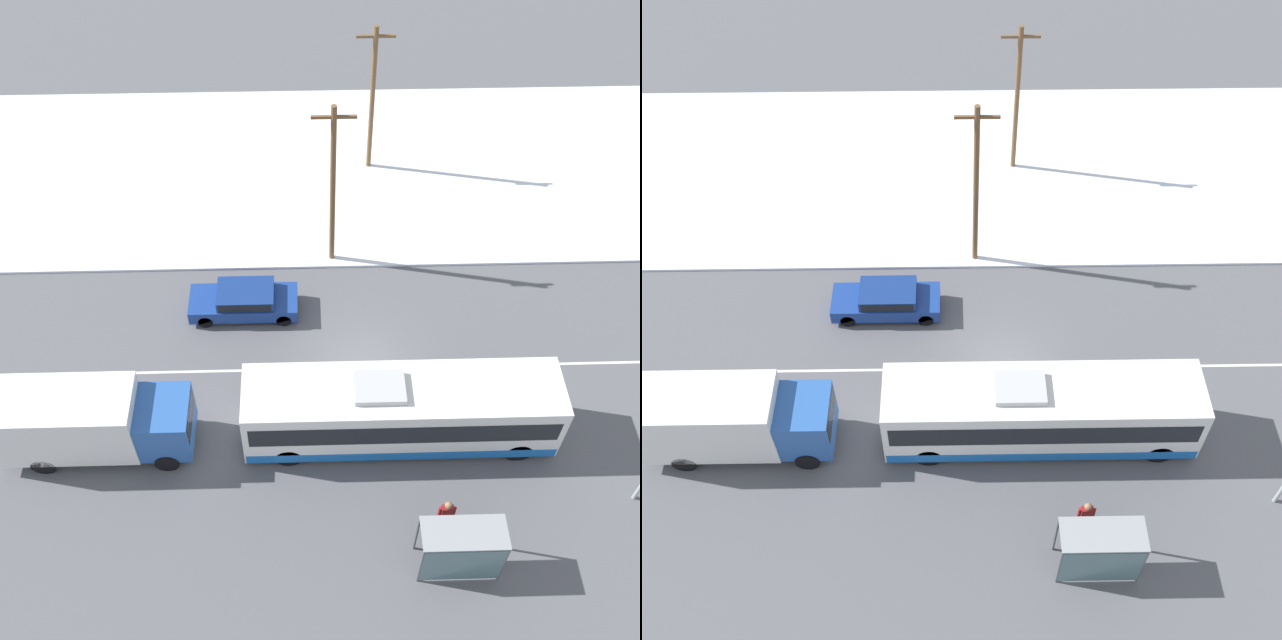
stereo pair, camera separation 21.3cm
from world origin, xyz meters
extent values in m
plane|color=#56565B|center=(0.00, 0.00, 0.00)|extent=(120.00, 120.00, 0.00)
cube|color=silver|center=(0.00, 12.89, 0.06)|extent=(80.00, 14.28, 0.12)
cube|color=silver|center=(0.00, 0.00, 0.00)|extent=(60.00, 0.12, 0.00)
cube|color=white|center=(1.22, -3.16, 1.63)|extent=(11.47, 2.55, 2.70)
cube|color=black|center=(1.22, -3.16, 1.95)|extent=(11.01, 2.57, 1.03)
cube|color=blue|center=(1.22, -3.16, 0.52)|extent=(11.35, 2.57, 0.49)
cube|color=#B2B2B2|center=(0.36, -3.16, 3.10)|extent=(1.80, 1.40, 0.24)
cylinder|color=black|center=(5.56, -4.30, 0.50)|extent=(1.00, 0.28, 1.00)
cylinder|color=black|center=(5.56, -2.03, 0.50)|extent=(1.00, 0.28, 1.00)
cylinder|color=black|center=(-2.91, -4.30, 0.50)|extent=(1.00, 0.28, 1.00)
cylinder|color=black|center=(-2.91, -2.03, 0.50)|extent=(1.00, 0.28, 1.00)
cube|color=silver|center=(-10.81, -3.38, 1.81)|extent=(5.04, 2.30, 2.63)
cube|color=#2856A3|center=(-7.34, -3.38, 1.52)|extent=(1.90, 2.19, 2.05)
cube|color=black|center=(-6.41, -3.38, 1.93)|extent=(0.06, 1.96, 0.90)
cylinder|color=black|center=(-7.34, -4.40, 0.45)|extent=(0.90, 0.26, 0.90)
cylinder|color=black|center=(-7.34, -2.36, 0.45)|extent=(0.90, 0.26, 0.90)
cylinder|color=black|center=(-11.82, -4.40, 0.45)|extent=(0.90, 0.26, 0.90)
cylinder|color=black|center=(-11.82, -2.36, 0.45)|extent=(0.90, 0.26, 0.90)
cube|color=navy|center=(-4.84, 3.22, 0.54)|extent=(4.63, 1.80, 0.63)
cube|color=navy|center=(-4.72, 3.22, 1.10)|extent=(2.41, 1.66, 0.49)
cube|color=black|center=(-4.72, 3.22, 1.11)|extent=(2.21, 1.69, 0.39)
cylinder|color=black|center=(-6.45, 2.43, 0.32)|extent=(0.64, 0.22, 0.64)
cylinder|color=black|center=(-6.45, 4.01, 0.32)|extent=(0.64, 0.22, 0.64)
cylinder|color=black|center=(-3.13, 2.43, 0.32)|extent=(0.64, 0.22, 0.64)
cylinder|color=black|center=(-3.13, 4.01, 0.32)|extent=(0.64, 0.22, 0.64)
cylinder|color=#23232D|center=(2.36, -6.93, 0.38)|extent=(0.12, 0.12, 0.77)
cylinder|color=#23232D|center=(2.60, -6.93, 0.38)|extent=(0.12, 0.12, 0.77)
cube|color=maroon|center=(2.48, -6.93, 1.08)|extent=(0.40, 0.22, 0.63)
sphere|color=#8E6647|center=(2.48, -6.93, 1.53)|extent=(0.27, 0.27, 0.27)
cylinder|color=maroon|center=(2.23, -6.93, 1.05)|extent=(0.10, 0.10, 0.60)
cylinder|color=maroon|center=(2.73, -6.93, 1.05)|extent=(0.10, 0.10, 0.60)
cube|color=gray|center=(2.69, -8.28, 2.37)|extent=(2.75, 1.20, 0.06)
cube|color=slate|center=(2.69, -8.86, 1.20)|extent=(2.64, 0.04, 2.16)
cylinder|color=#474C51|center=(1.36, -7.72, 1.17)|extent=(0.08, 0.08, 2.34)
cylinder|color=#474C51|center=(4.03, -7.72, 1.17)|extent=(0.08, 0.08, 2.34)
cylinder|color=#474C51|center=(1.36, -8.84, 1.17)|extent=(0.08, 0.08, 2.34)
cylinder|color=#474C51|center=(4.03, -8.84, 1.17)|extent=(0.08, 0.08, 2.34)
cylinder|color=brown|center=(-0.94, 6.34, 4.10)|extent=(0.24, 0.24, 8.21)
cube|color=brown|center=(-0.94, 6.34, 7.71)|extent=(1.80, 0.12, 0.12)
cylinder|color=brown|center=(1.22, 13.07, 3.90)|extent=(0.24, 0.24, 7.80)
cube|color=brown|center=(1.22, 13.07, 7.30)|extent=(1.80, 0.12, 0.12)
camera|label=1|loc=(-2.13, -18.25, 24.59)|focal=42.00mm
camera|label=2|loc=(-1.92, -18.26, 24.59)|focal=42.00mm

